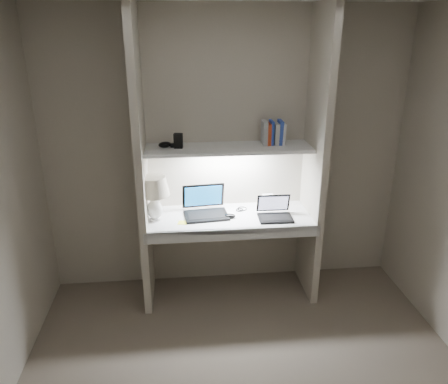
{
  "coord_description": "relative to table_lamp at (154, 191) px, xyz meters",
  "views": [
    {
      "loc": [
        -0.41,
        -2.22,
        2.34
      ],
      "look_at": [
        -0.07,
        1.05,
        1.06
      ],
      "focal_mm": 35.0,
      "sensor_mm": 36.0,
      "label": 1
    }
  ],
  "objects": [
    {
      "name": "alcove_panel_right",
      "position": [
        1.37,
        0.02,
        0.22
      ],
      "size": [
        0.06,
        0.55,
        2.5
      ],
      "primitive_type": "cube",
      "color": "#BFB4A3",
      "rests_on": "floor"
    },
    {
      "name": "speaker",
      "position": [
        1.0,
        0.14,
        -0.2
      ],
      "size": [
        0.1,
        0.07,
        0.13
      ],
      "primitive_type": "cube",
      "rotation": [
        0.0,
        0.0,
        0.06
      ],
      "color": "silver",
      "rests_on": "desk"
    },
    {
      "name": "mouse",
      "position": [
        0.64,
        -0.02,
        -0.25
      ],
      "size": [
        0.11,
        0.08,
        0.04
      ],
      "primitive_type": "ellipsoid",
      "rotation": [
        0.0,
        0.0,
        -0.24
      ],
      "color": "black",
      "rests_on": "desk"
    },
    {
      "name": "desk_apron",
      "position": [
        0.64,
        -0.24,
        -0.31
      ],
      "size": [
        1.46,
        0.03,
        0.1
      ],
      "primitive_type": "cube",
      "color": "silver",
      "rests_on": "desk"
    },
    {
      "name": "book_row",
      "position": [
        1.03,
        0.17,
        0.43
      ],
      "size": [
        0.19,
        0.14,
        0.2
      ],
      "color": "silver",
      "rests_on": "shelf"
    },
    {
      "name": "table_lamp",
      "position": [
        0.0,
        0.0,
        0.0
      ],
      "size": [
        0.27,
        0.27,
        0.39
      ],
      "color": "white",
      "rests_on": "desk"
    },
    {
      "name": "desk",
      "position": [
        0.64,
        0.02,
        -0.28
      ],
      "size": [
        1.4,
        0.55,
        0.04
      ],
      "primitive_type": "cube",
      "color": "white",
      "rests_on": "alcove_panel_left"
    },
    {
      "name": "shelf_box",
      "position": [
        0.22,
        0.12,
        0.39
      ],
      "size": [
        0.08,
        0.06,
        0.12
      ],
      "primitive_type": "cube",
      "rotation": [
        0.0,
        0.0,
        -0.16
      ],
      "color": "black",
      "rests_on": "shelf"
    },
    {
      "name": "shelf",
      "position": [
        0.64,
        0.11,
        0.32
      ],
      "size": [
        1.4,
        0.36,
        0.03
      ],
      "primitive_type": "cube",
      "color": "silver",
      "rests_on": "back_wall"
    },
    {
      "name": "cable_coil",
      "position": [
        0.77,
        0.15,
        -0.26
      ],
      "size": [
        0.11,
        0.11,
        0.01
      ],
      "primitive_type": "torus",
      "rotation": [
        0.0,
        0.0,
        -0.39
      ],
      "color": "black",
      "rests_on": "desk"
    },
    {
      "name": "sticky_note",
      "position": [
        0.23,
        -0.08,
        -0.26
      ],
      "size": [
        0.1,
        0.1,
        0.0
      ],
      "primitive_type": "cube",
      "rotation": [
        0.0,
        0.0,
        -0.23
      ],
      "color": "#FCFF35",
      "rests_on": "desk"
    },
    {
      "name": "alcove_panel_left",
      "position": [
        -0.09,
        0.02,
        0.22
      ],
      "size": [
        0.06,
        0.55,
        2.5
      ],
      "primitive_type": "cube",
      "color": "#BFB4A3",
      "rests_on": "floor"
    },
    {
      "name": "back_wall",
      "position": [
        0.64,
        0.29,
        0.22
      ],
      "size": [
        3.2,
        0.01,
        2.5
      ],
      "primitive_type": "cube",
      "color": "#BFB4A3",
      "rests_on": "floor"
    },
    {
      "name": "laptop_main",
      "position": [
        0.43,
        0.08,
        -0.21
      ],
      "size": [
        0.4,
        0.36,
        0.25
      ],
      "rotation": [
        0.0,
        0.0,
        0.1
      ],
      "color": "black",
      "rests_on": "desk"
    },
    {
      "name": "strip_light",
      "position": [
        0.64,
        0.11,
        0.3
      ],
      "size": [
        0.6,
        0.04,
        0.02
      ],
      "primitive_type": "cube",
      "color": "white",
      "rests_on": "shelf"
    },
    {
      "name": "shelf_gadget",
      "position": [
        0.11,
        0.14,
        0.36
      ],
      "size": [
        0.13,
        0.11,
        0.05
      ],
      "primitive_type": "ellipsoid",
      "rotation": [
        0.0,
        0.0,
        0.36
      ],
      "color": "black",
      "rests_on": "shelf"
    },
    {
      "name": "laptop_netbook",
      "position": [
        1.02,
        -0.05,
        -0.22
      ],
      "size": [
        0.29,
        0.26,
        0.18
      ],
      "rotation": [
        0.0,
        0.0,
        -0.02
      ],
      "color": "black",
      "rests_on": "desk"
    }
  ]
}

